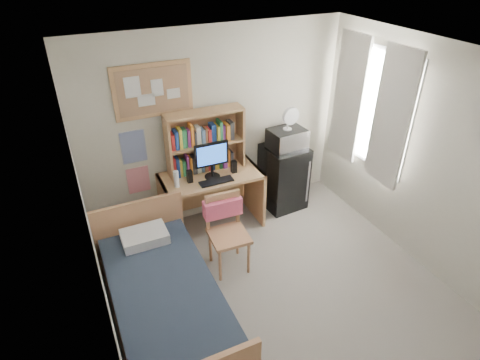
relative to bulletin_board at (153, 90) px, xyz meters
name	(u,v)px	position (x,y,z in m)	size (l,w,h in m)	color
floor	(294,310)	(0.78, -2.08, -1.93)	(3.60, 4.20, 0.02)	gray
ceiling	(318,70)	(0.78, -2.08, 0.68)	(3.60, 4.20, 0.02)	white
wall_back	(216,127)	(0.78, 0.02, -0.62)	(3.60, 0.04, 2.60)	beige
wall_left	(100,272)	(-1.02, -2.08, -0.62)	(0.04, 4.20, 2.60)	beige
wall_right	(445,170)	(2.58, -2.08, -0.62)	(0.04, 4.20, 2.60)	beige
window_unit	(370,108)	(2.53, -0.88, -0.32)	(0.10, 1.40, 1.70)	white
curtain_left	(391,119)	(2.50, -1.28, -0.32)	(0.04, 0.55, 1.70)	silver
curtain_right	(348,98)	(2.50, -0.48, -0.32)	(0.04, 0.55, 1.70)	silver
bulletin_board	(153,90)	(0.00, 0.00, 0.00)	(0.94, 0.03, 0.64)	#A37A56
poster_wave	(133,147)	(-0.32, 0.01, -0.67)	(0.30, 0.01, 0.42)	#26419B
poster_japan	(138,180)	(-0.32, 0.01, -1.14)	(0.28, 0.01, 0.36)	red
desk	(212,201)	(0.55, -0.33, -1.51)	(1.31, 0.65, 0.82)	tan
desk_chair	(229,235)	(0.42, -1.18, -1.44)	(0.48, 0.48, 0.96)	tan
mini_fridge	(283,177)	(1.68, -0.28, -1.45)	(0.56, 0.56, 0.95)	black
bed	(166,306)	(-0.50, -1.69, -1.64)	(1.00, 2.01, 0.55)	#1C2533
hutch	(205,142)	(0.55, -0.18, -0.69)	(1.00, 0.25, 0.82)	tan
monitor	(212,161)	(0.55, -0.39, -0.87)	(0.44, 0.03, 0.47)	black
keyboard	(216,181)	(0.54, -0.53, -1.09)	(0.43, 0.14, 0.02)	black
speaker_left	(190,176)	(0.25, -0.38, -1.02)	(0.07, 0.07, 0.16)	black
speaker_right	(234,167)	(0.85, -0.40, -1.02)	(0.07, 0.07, 0.16)	black
water_bottle	(176,179)	(0.06, -0.42, -0.99)	(0.06, 0.06, 0.22)	white
hoodie	(223,208)	(0.44, -0.98, -1.18)	(0.46, 0.14, 0.22)	#FD6083
microwave	(287,139)	(1.68, -0.30, -0.83)	(0.48, 0.36, 0.28)	silver
desk_fan	(288,119)	(1.68, -0.30, -0.55)	(0.24, 0.24, 0.29)	white
pillow	(145,236)	(-0.49, -0.94, -1.31)	(0.49, 0.34, 0.12)	white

